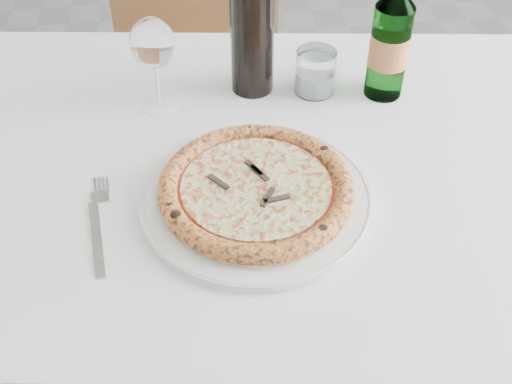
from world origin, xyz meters
The scene contains 9 objects.
dining_table centered at (0.06, 0.24, 0.66)m, with size 1.46×0.97×0.76m.
chair_far centered at (-0.01, 0.98, 0.53)m, with size 0.51×0.51×0.93m.
plate centered at (0.06, 0.14, 0.76)m, with size 0.35×0.35×0.02m.
pizza centered at (0.06, 0.14, 0.78)m, with size 0.29×0.29×0.03m.
fork centered at (-0.17, 0.12, 0.76)m, with size 0.03×0.21×0.00m.
wine_glass centered at (-0.08, 0.41, 0.88)m, with size 0.08×0.08×0.17m.
tumbler centered at (0.20, 0.42, 0.79)m, with size 0.07×0.07×0.08m.
beer_bottle centered at (0.32, 0.40, 0.86)m, with size 0.07×0.07×0.26m.
wine_bottle centered at (0.09, 0.44, 0.89)m, with size 0.08×0.08×0.31m.
Camera 1 is at (-0.02, -0.54, 1.42)m, focal length 45.00 mm.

